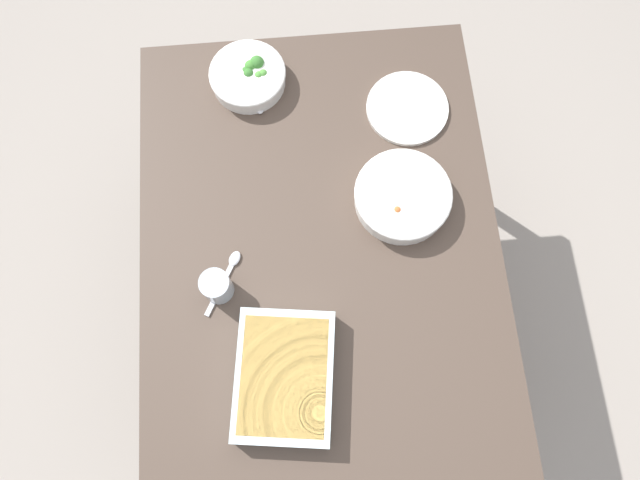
{
  "coord_description": "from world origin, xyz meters",
  "views": [
    {
      "loc": [
        0.41,
        -0.04,
        2.12
      ],
      "look_at": [
        0.0,
        0.0,
        0.74
      ],
      "focal_mm": 32.45,
      "sensor_mm": 36.0,
      "label": 1
    }
  ],
  "objects": [
    {
      "name": "spoon_spare",
      "position": [
        0.07,
        -0.23,
        0.74
      ],
      "size": [
        0.16,
        0.1,
        0.01
      ],
      "color": "silver",
      "rests_on": "dining_table"
    },
    {
      "name": "baking_dish",
      "position": [
        0.33,
        -0.11,
        0.77
      ],
      "size": [
        0.33,
        0.26,
        0.06
      ],
      "color": "silver",
      "rests_on": "dining_table"
    },
    {
      "name": "side_plate",
      "position": [
        -0.35,
        0.26,
        0.75
      ],
      "size": [
        0.22,
        0.22,
        0.01
      ],
      "primitive_type": "cylinder",
      "color": "silver",
      "rests_on": "dining_table"
    },
    {
      "name": "spoon_by_broccoli",
      "position": [
        -0.42,
        -0.14,
        0.74
      ],
      "size": [
        0.17,
        0.06,
        0.01
      ],
      "color": "silver",
      "rests_on": "dining_table"
    },
    {
      "name": "drink_cup",
      "position": [
        0.11,
        -0.26,
        0.78
      ],
      "size": [
        0.07,
        0.07,
        0.08
      ],
      "color": "#B2BCC6",
      "rests_on": "dining_table"
    },
    {
      "name": "dining_table",
      "position": [
        0.0,
        0.0,
        0.65
      ],
      "size": [
        1.2,
        0.9,
        0.74
      ],
      "color": "#4C3D33",
      "rests_on": "ground_plane"
    },
    {
      "name": "ground_plane",
      "position": [
        0.0,
        0.0,
        0.0
      ],
      "size": [
        6.0,
        6.0,
        0.0
      ],
      "primitive_type": "plane",
      "color": "#9E9389"
    },
    {
      "name": "spoon_by_stew",
      "position": [
        -0.09,
        0.17,
        0.74
      ],
      "size": [
        0.05,
        0.18,
        0.01
      ],
      "color": "silver",
      "rests_on": "dining_table"
    },
    {
      "name": "stew_bowl",
      "position": [
        -0.09,
        0.21,
        0.77
      ],
      "size": [
        0.24,
        0.24,
        0.06
      ],
      "color": "white",
      "rests_on": "dining_table"
    },
    {
      "name": "broccoli_bowl",
      "position": [
        -0.46,
        -0.15,
        0.77
      ],
      "size": [
        0.21,
        0.21,
        0.07
      ],
      "color": "white",
      "rests_on": "dining_table"
    }
  ]
}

